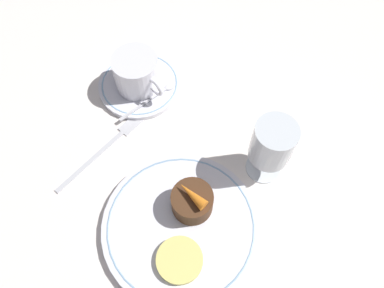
# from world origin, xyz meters

# --- Properties ---
(ground_plane) EXTENTS (3.00, 3.00, 0.00)m
(ground_plane) POSITION_xyz_m (0.00, 0.00, 0.00)
(ground_plane) COLOR white
(dinner_plate) EXTENTS (0.24, 0.24, 0.01)m
(dinner_plate) POSITION_xyz_m (-0.00, -0.02, 0.01)
(dinner_plate) COLOR white
(dinner_plate) RESTS_ON ground_plane
(saucer) EXTENTS (0.15, 0.15, 0.01)m
(saucer) POSITION_xyz_m (-0.25, 0.12, 0.01)
(saucer) COLOR white
(saucer) RESTS_ON ground_plane
(coffee_cup) EXTENTS (0.11, 0.08, 0.07)m
(coffee_cup) POSITION_xyz_m (-0.24, 0.12, 0.04)
(coffee_cup) COLOR white
(coffee_cup) RESTS_ON saucer
(spoon) EXTENTS (0.02, 0.12, 0.00)m
(spoon) POSITION_xyz_m (-0.20, 0.11, 0.01)
(spoon) COLOR silver
(spoon) RESTS_ON saucer
(wine_glass) EXTENTS (0.06, 0.06, 0.12)m
(wine_glass) POSITION_xyz_m (0.02, 0.15, 0.08)
(wine_glass) COLOR silver
(wine_glass) RESTS_ON ground_plane
(fork) EXTENTS (0.03, 0.20, 0.01)m
(fork) POSITION_xyz_m (-0.19, 0.00, 0.00)
(fork) COLOR silver
(fork) RESTS_ON ground_plane
(dessert_cake) EXTENTS (0.06, 0.06, 0.04)m
(dessert_cake) POSITION_xyz_m (-0.01, 0.02, 0.03)
(dessert_cake) COLOR #4C2D19
(dessert_cake) RESTS_ON dinner_plate
(carrot_garnish) EXTENTS (0.05, 0.02, 0.02)m
(carrot_garnish) POSITION_xyz_m (-0.01, 0.02, 0.06)
(carrot_garnish) COLOR orange
(carrot_garnish) RESTS_ON dessert_cake
(pineapple_slice) EXTENTS (0.07, 0.07, 0.01)m
(pineapple_slice) POSITION_xyz_m (0.04, -0.05, 0.02)
(pineapple_slice) COLOR #EFE075
(pineapple_slice) RESTS_ON dinner_plate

